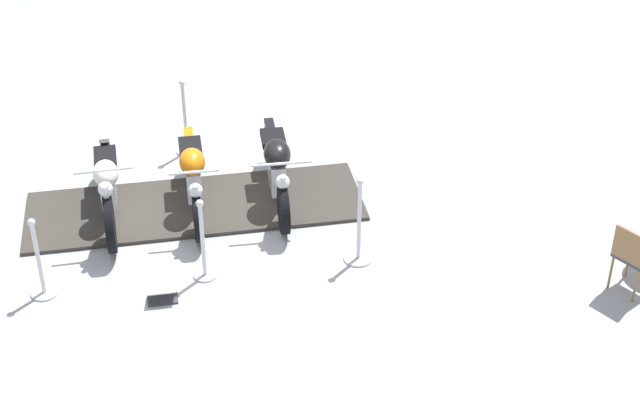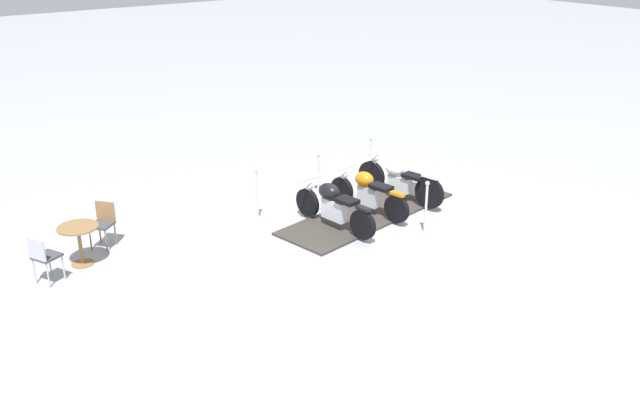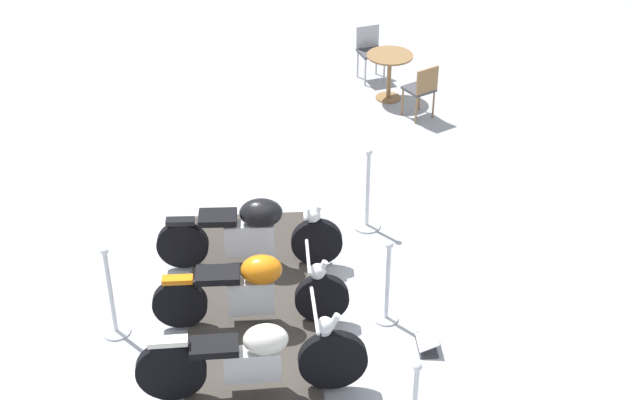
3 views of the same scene
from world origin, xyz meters
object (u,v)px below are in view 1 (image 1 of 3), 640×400
at_px(stanchion_right_mid, 203,249).
at_px(cafe_chair_near_table, 633,255).
at_px(motorcycle_cream, 107,184).
at_px(motorcycle_copper, 193,175).
at_px(stanchion_right_rear, 359,236).
at_px(motorcycle_black, 277,167).
at_px(info_placard, 162,296).
at_px(stanchion_left_mid, 186,128).
at_px(stanchion_right_front, 40,270).

bearing_deg(stanchion_right_mid, cafe_chair_near_table, 84.98).
xyz_separation_m(motorcycle_cream, motorcycle_copper, (-0.16, 1.07, 0.01)).
relative_size(motorcycle_cream, stanchion_right_rear, 2.00).
height_order(motorcycle_black, info_placard, motorcycle_black).
bearing_deg(motorcycle_copper, stanchion_left_mid, -179.28).
relative_size(motorcycle_copper, cafe_chair_near_table, 2.43).
relative_size(stanchion_right_rear, info_placard, 3.09).
bearing_deg(stanchion_left_mid, motorcycle_black, 43.81).
xyz_separation_m(motorcycle_black, stanchion_right_mid, (1.61, -0.84, -0.15)).
relative_size(motorcycle_copper, stanchion_right_rear, 1.87).
relative_size(motorcycle_black, stanchion_right_mid, 2.07).
height_order(motorcycle_cream, motorcycle_black, motorcycle_cream).
distance_m(motorcycle_cream, stanchion_left_mid, 1.88).
xyz_separation_m(stanchion_right_rear, info_placard, (0.74, -2.29, -0.29)).
bearing_deg(info_placard, motorcycle_black, -131.15).
bearing_deg(stanchion_left_mid, stanchion_right_front, -22.81).
xyz_separation_m(motorcycle_black, stanchion_right_front, (1.89, -2.68, -0.20)).
bearing_deg(motorcycle_cream, motorcycle_copper, 88.49).
distance_m(info_placard, cafe_chair_near_table, 5.37).
bearing_deg(stanchion_right_front, stanchion_left_mid, 157.19).
bearing_deg(stanchion_right_rear, stanchion_right_front, -81.12).
relative_size(stanchion_right_mid, stanchion_right_front, 1.03).
xyz_separation_m(info_placard, cafe_chair_near_table, (-0.02, 5.35, 0.46)).
height_order(info_placard, cafe_chair_near_table, cafe_chair_near_table).
bearing_deg(motorcycle_copper, motorcycle_black, 90.28).
bearing_deg(motorcycle_black, stanchion_left_mid, -142.96).
height_order(stanchion_right_rear, cafe_chair_near_table, stanchion_right_rear).
distance_m(motorcycle_black, cafe_chair_near_table, 4.54).
xyz_separation_m(motorcycle_copper, stanchion_left_mid, (-1.52, -0.24, -0.13)).
height_order(motorcycle_copper, info_placard, motorcycle_copper).
bearing_deg(motorcycle_black, stanchion_right_front, -61.52).
relative_size(motorcycle_black, cafe_chair_near_table, 2.50).
distance_m(motorcycle_cream, stanchion_right_rear, 3.29).
bearing_deg(cafe_chair_near_table, stanchion_right_rear, 128.51).
bearing_deg(stanchion_right_rear, motorcycle_cream, -107.69).
relative_size(motorcycle_copper, info_placard, 5.78).
bearing_deg(stanchion_right_front, motorcycle_cream, 161.14).
distance_m(motorcycle_copper, motorcycle_black, 1.08).
relative_size(motorcycle_cream, motorcycle_copper, 1.07).
bearing_deg(motorcycle_black, info_placard, -39.04).
bearing_deg(motorcycle_cream, stanchion_left_mid, 143.55).
xyz_separation_m(motorcycle_copper, cafe_chair_near_table, (1.88, 5.12, -0.00)).
height_order(stanchion_left_mid, stanchion_right_rear, stanchion_left_mid).
bearing_deg(motorcycle_black, motorcycle_cream, -88.24).
distance_m(motorcycle_copper, info_placard, 1.97).
xyz_separation_m(motorcycle_black, stanchion_right_rear, (1.32, 0.99, -0.19)).
relative_size(motorcycle_black, info_placard, 5.95).
xyz_separation_m(motorcycle_black, info_placard, (2.06, -1.30, -0.48)).
bearing_deg(stanchion_right_front, motorcycle_copper, 137.18).
xyz_separation_m(stanchion_left_mid, info_placard, (3.42, 0.01, -0.33)).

